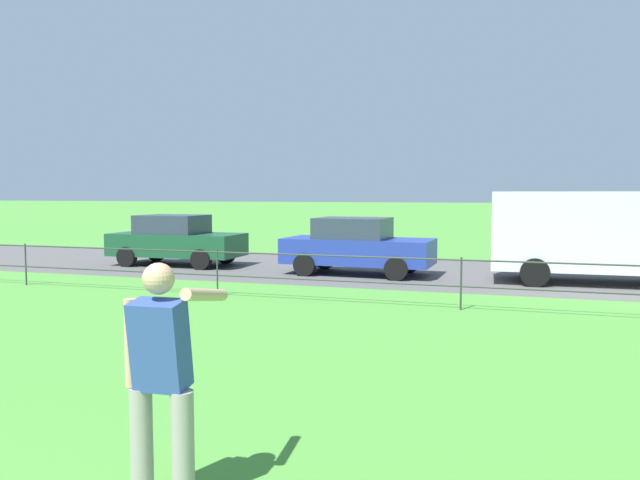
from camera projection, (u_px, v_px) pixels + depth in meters
name	position (u px, v px, depth m)	size (l,w,h in m)	color
street_strip	(385.00, 270.00, 17.25)	(80.00, 6.80, 0.01)	#565454
park_fence	(331.00, 269.00, 12.12)	(35.71, 0.04, 1.00)	#333833
person_thrower	(161.00, 376.00, 4.19)	(0.51, 0.79, 1.72)	gray
car_dark_green_left	(176.00, 240.00, 18.48)	(4.02, 1.86, 1.54)	#194C2D
car_blue_right	(357.00, 246.00, 16.37)	(4.06, 1.94, 1.54)	#233899
panel_van_center	(599.00, 232.00, 14.64)	(5.07, 2.24, 2.24)	white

